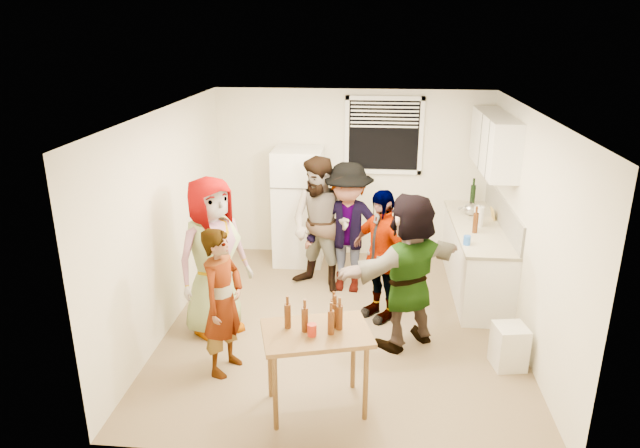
# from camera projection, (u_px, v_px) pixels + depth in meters

# --- Properties ---
(room) EXTENTS (4.00, 4.50, 2.50)m
(room) POSITION_uv_depth(u_px,v_px,m) (342.00, 324.00, 6.75)
(room) COLOR white
(room) RESTS_ON ground
(window) EXTENTS (1.12, 0.10, 1.06)m
(window) POSITION_uv_depth(u_px,v_px,m) (384.00, 136.00, 8.18)
(window) COLOR white
(window) RESTS_ON room
(refrigerator) EXTENTS (0.70, 0.70, 1.70)m
(refrigerator) POSITION_uv_depth(u_px,v_px,m) (299.00, 206.00, 8.31)
(refrigerator) COLOR white
(refrigerator) RESTS_ON ground
(counter_lower) EXTENTS (0.60, 2.20, 0.86)m
(counter_lower) POSITION_uv_depth(u_px,v_px,m) (475.00, 258.00, 7.54)
(counter_lower) COLOR white
(counter_lower) RESTS_ON ground
(countertop) EXTENTS (0.64, 2.22, 0.04)m
(countertop) POSITION_uv_depth(u_px,v_px,m) (479.00, 226.00, 7.39)
(countertop) COLOR beige
(countertop) RESTS_ON counter_lower
(backsplash) EXTENTS (0.03, 2.20, 0.36)m
(backsplash) POSITION_uv_depth(u_px,v_px,m) (503.00, 212.00, 7.30)
(backsplash) COLOR beige
(backsplash) RESTS_ON countertop
(upper_cabinets) EXTENTS (0.34, 1.60, 0.70)m
(upper_cabinets) POSITION_uv_depth(u_px,v_px,m) (494.00, 142.00, 7.21)
(upper_cabinets) COLOR white
(upper_cabinets) RESTS_ON room
(kettle) EXTENTS (0.24, 0.20, 0.20)m
(kettle) POSITION_uv_depth(u_px,v_px,m) (470.00, 215.00, 7.78)
(kettle) COLOR silver
(kettle) RESTS_ON countertop
(paper_towel) EXTENTS (0.12, 0.12, 0.26)m
(paper_towel) POSITION_uv_depth(u_px,v_px,m) (478.00, 226.00, 7.34)
(paper_towel) COLOR white
(paper_towel) RESTS_ON countertop
(wine_bottle) EXTENTS (0.07, 0.07, 0.29)m
(wine_bottle) POSITION_uv_depth(u_px,v_px,m) (472.00, 205.00, 8.22)
(wine_bottle) COLOR black
(wine_bottle) RESTS_ON countertop
(beer_bottle_counter) EXTENTS (0.07, 0.07, 0.25)m
(beer_bottle_counter) POSITION_uv_depth(u_px,v_px,m) (475.00, 233.00, 7.11)
(beer_bottle_counter) COLOR #47230C
(beer_bottle_counter) RESTS_ON countertop
(blue_cup) EXTENTS (0.08, 0.08, 0.11)m
(blue_cup) POSITION_uv_depth(u_px,v_px,m) (467.00, 245.00, 6.72)
(blue_cup) COLOR blue
(blue_cup) RESTS_ON countertop
(picture_frame) EXTENTS (0.02, 0.18, 0.15)m
(picture_frame) POSITION_uv_depth(u_px,v_px,m) (493.00, 214.00, 7.59)
(picture_frame) COLOR gold
(picture_frame) RESTS_ON countertop
(trash_bin) EXTENTS (0.36, 0.36, 0.46)m
(trash_bin) POSITION_uv_depth(u_px,v_px,m) (509.00, 345.00, 5.85)
(trash_bin) COLOR silver
(trash_bin) RESTS_ON ground
(serving_table) EXTENTS (1.08, 0.86, 0.80)m
(serving_table) POSITION_uv_depth(u_px,v_px,m) (316.00, 407.00, 5.29)
(serving_table) COLOR brown
(serving_table) RESTS_ON ground
(beer_bottle_table) EXTENTS (0.06, 0.06, 0.23)m
(beer_bottle_table) POSITION_uv_depth(u_px,v_px,m) (331.00, 334.00, 4.99)
(beer_bottle_table) COLOR #47230C
(beer_bottle_table) RESTS_ON serving_table
(red_cup) EXTENTS (0.08, 0.08, 0.11)m
(red_cup) POSITION_uv_depth(u_px,v_px,m) (312.00, 335.00, 4.96)
(red_cup) COLOR #9B1F0E
(red_cup) RESTS_ON serving_table
(guest_grey) EXTENTS (1.98, 1.88, 0.58)m
(guest_grey) POSITION_uv_depth(u_px,v_px,m) (218.00, 330.00, 6.62)
(guest_grey) COLOR gray
(guest_grey) RESTS_ON ground
(guest_stripe) EXTENTS (1.63, 1.01, 0.37)m
(guest_stripe) POSITION_uv_depth(u_px,v_px,m) (227.00, 368.00, 5.88)
(guest_stripe) COLOR #141933
(guest_stripe) RESTS_ON ground
(guest_back_left) EXTENTS (1.61, 1.99, 0.68)m
(guest_back_left) POSITION_uv_depth(u_px,v_px,m) (321.00, 288.00, 7.69)
(guest_back_left) COLOR brown
(guest_back_left) RESTS_ON ground
(guest_back_right) EXTENTS (1.32, 1.86, 0.64)m
(guest_back_right) POSITION_uv_depth(u_px,v_px,m) (347.00, 289.00, 7.66)
(guest_back_right) COLOR #47474C
(guest_back_right) RESTS_ON ground
(guest_black) EXTENTS (1.82, 1.77, 0.39)m
(guest_black) POSITION_uv_depth(u_px,v_px,m) (379.00, 316.00, 6.94)
(guest_black) COLOR black
(guest_black) RESTS_ON ground
(guest_orange) EXTENTS (2.33, 2.36, 0.51)m
(guest_orange) POSITION_uv_depth(u_px,v_px,m) (405.00, 342.00, 6.36)
(guest_orange) COLOR #F5825A
(guest_orange) RESTS_ON ground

